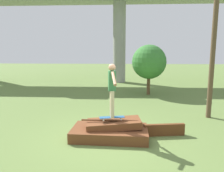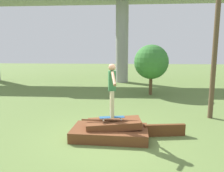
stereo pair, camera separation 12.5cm
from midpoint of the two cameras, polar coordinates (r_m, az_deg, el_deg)
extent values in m
plane|color=olive|center=(7.34, -1.11, -13.36)|extent=(80.00, 80.00, 0.00)
cube|color=brown|center=(7.28, -1.12, -12.14)|extent=(2.49, 1.38, 0.33)
cube|color=brown|center=(7.26, -0.04, -9.82)|extent=(1.84, 1.03, 0.33)
cylinder|color=brown|center=(7.13, -1.13, -8.95)|extent=(1.84, 0.06, 0.06)
cube|color=#5B3319|center=(7.62, 12.99, -11.11)|extent=(1.39, 0.33, 0.40)
cube|color=#23517F|center=(7.08, -0.51, -8.15)|extent=(0.84, 0.37, 0.01)
cylinder|color=silver|center=(7.23, 1.64, -8.24)|extent=(0.06, 0.04, 0.05)
cylinder|color=silver|center=(7.06, 1.90, -8.67)|extent=(0.06, 0.04, 0.05)
cylinder|color=silver|center=(7.15, -2.89, -8.44)|extent=(0.06, 0.04, 0.05)
cylinder|color=silver|center=(6.98, -2.74, -8.89)|extent=(0.06, 0.04, 0.05)
cylinder|color=#C6B78E|center=(7.05, -0.61, -4.54)|extent=(0.12, 0.12, 0.86)
cylinder|color=#C6B78E|center=(6.88, -0.41, -4.87)|extent=(0.12, 0.12, 0.86)
cube|color=#2D6638|center=(6.82, -0.52, 1.37)|extent=(0.26, 0.25, 0.62)
sphere|color=#A37556|center=(6.78, -0.53, 4.91)|extent=(0.22, 0.22, 0.22)
cylinder|color=#A37556|center=(7.17, -0.94, 2.69)|extent=(0.20, 0.57, 0.39)
cylinder|color=#A37556|center=(6.45, -0.07, 1.95)|extent=(0.20, 0.57, 0.39)
cylinder|color=gray|center=(19.64, 1.74, 11.34)|extent=(1.10, 1.10, 7.07)
cylinder|color=brown|center=(9.99, 25.17, 17.39)|extent=(0.20, 0.20, 8.76)
cylinder|color=brown|center=(14.27, 9.25, 0.15)|extent=(0.21, 0.21, 1.19)
sphere|color=#387A33|center=(14.11, 9.41, 6.25)|extent=(2.17, 2.17, 2.17)
camera|label=1|loc=(0.06, -90.52, -0.09)|focal=35.00mm
camera|label=2|loc=(0.06, 89.48, 0.09)|focal=35.00mm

